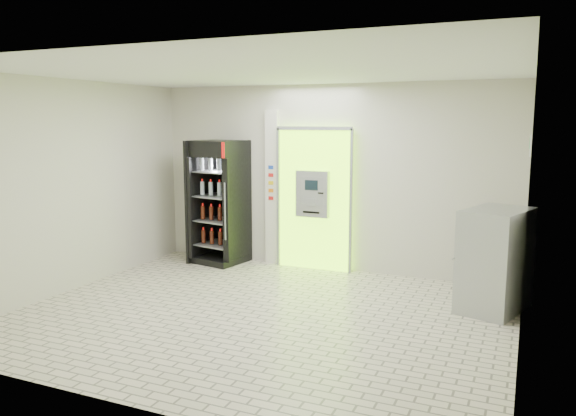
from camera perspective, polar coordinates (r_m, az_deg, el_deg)
The scene contains 7 objects.
ground at distance 7.19m, azimuth -2.77°, elevation -10.80°, with size 6.00×6.00×0.00m, color beige.
room_shell at distance 6.80m, azimuth -2.88°, elevation 3.97°, with size 6.00×6.00×6.00m.
atm_assembly at distance 9.16m, azimuth 2.73°, elevation 1.01°, with size 1.30×0.24×2.33m.
pillar at distance 9.47m, azimuth -1.61°, elevation 2.07°, with size 0.22×0.11×2.60m.
beverage_cooler at distance 9.65m, azimuth -7.02°, elevation 0.36°, with size 0.90×0.86×2.09m.
steel_cabinet at distance 7.67m, azimuth 20.30°, elevation -4.98°, with size 0.95×1.14×1.32m.
exit_sign at distance 7.48m, azimuth 23.42°, elevation 5.85°, with size 0.02×0.22×0.26m.
Camera 1 is at (3.00, -6.07, 2.42)m, focal length 35.00 mm.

